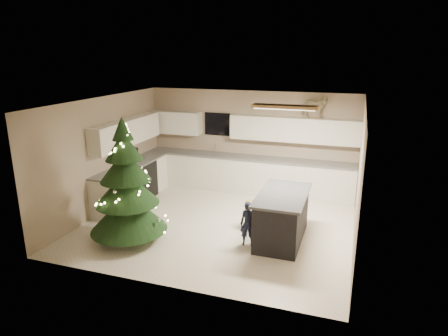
{
  "coord_description": "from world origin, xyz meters",
  "views": [
    {
      "loc": [
        2.62,
        -7.42,
        3.54
      ],
      "look_at": [
        0.0,
        0.35,
        1.15
      ],
      "focal_mm": 32.0,
      "sensor_mm": 36.0,
      "label": 1
    }
  ],
  "objects_px": {
    "rocking_horse": "(315,106)",
    "christmas_tree": "(127,191)",
    "island": "(282,217)",
    "toddler": "(248,224)",
    "bar_stool": "(252,208)"
  },
  "relations": [
    {
      "from": "island",
      "to": "rocking_horse",
      "type": "xyz_separation_m",
      "value": [
        0.22,
        2.62,
        1.81
      ]
    },
    {
      "from": "bar_stool",
      "to": "toddler",
      "type": "bearing_deg",
      "value": -80.76
    },
    {
      "from": "island",
      "to": "toddler",
      "type": "height_order",
      "value": "island"
    },
    {
      "from": "bar_stool",
      "to": "toddler",
      "type": "distance_m",
      "value": 0.76
    },
    {
      "from": "toddler",
      "to": "rocking_horse",
      "type": "distance_m",
      "value": 3.66
    },
    {
      "from": "bar_stool",
      "to": "island",
      "type": "bearing_deg",
      "value": -25.3
    },
    {
      "from": "toddler",
      "to": "christmas_tree",
      "type": "bearing_deg",
      "value": -176.98
    },
    {
      "from": "christmas_tree",
      "to": "bar_stool",
      "type": "bearing_deg",
      "value": 30.93
    },
    {
      "from": "christmas_tree",
      "to": "toddler",
      "type": "height_order",
      "value": "christmas_tree"
    },
    {
      "from": "rocking_horse",
      "to": "island",
      "type": "bearing_deg",
      "value": 173.77
    },
    {
      "from": "island",
      "to": "christmas_tree",
      "type": "xyz_separation_m",
      "value": [
        -2.81,
        -0.96,
        0.52
      ]
    },
    {
      "from": "bar_stool",
      "to": "christmas_tree",
      "type": "distance_m",
      "value": 2.55
    },
    {
      "from": "toddler",
      "to": "rocking_horse",
      "type": "xyz_separation_m",
      "value": [
        0.78,
        3.05,
        1.86
      ]
    },
    {
      "from": "rocking_horse",
      "to": "christmas_tree",
      "type": "bearing_deg",
      "value": 138.33
    },
    {
      "from": "toddler",
      "to": "rocking_horse",
      "type": "relative_size",
      "value": 1.33
    }
  ]
}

